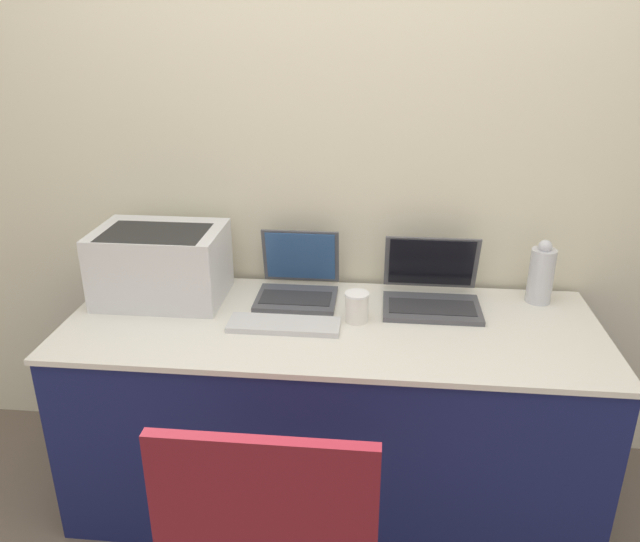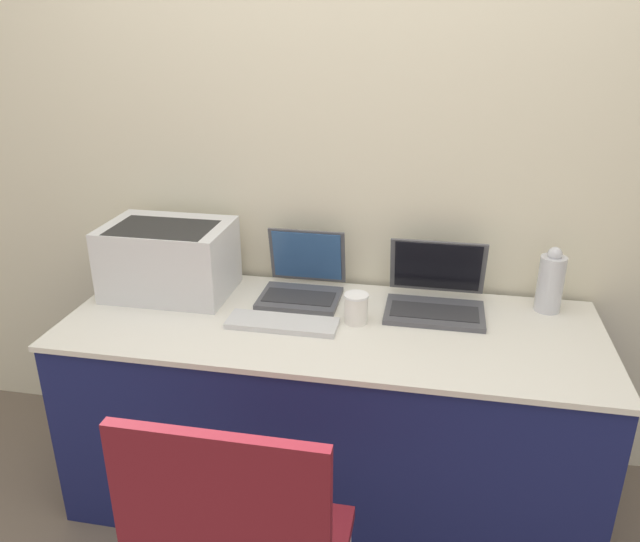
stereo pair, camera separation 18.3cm
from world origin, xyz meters
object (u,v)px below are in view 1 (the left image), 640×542
object	(u,v)px
laptop_left	(298,283)
coffee_cup	(357,307)
metal_pitcher	(541,274)
external_keyboard	(284,325)
printer	(161,262)
laptop_right	(431,291)

from	to	relation	value
laptop_left	coffee_cup	distance (m)	0.30
coffee_cup	metal_pitcher	distance (m)	0.72
external_keyboard	coffee_cup	world-z (taller)	coffee_cup
laptop_left	metal_pitcher	xyz separation A→B (m)	(0.91, 0.04, 0.06)
laptop_left	coffee_cup	world-z (taller)	laptop_left
printer	external_keyboard	xyz separation A→B (m)	(0.49, -0.20, -0.14)
laptop_right	coffee_cup	size ratio (longest dim) A/B	3.29
laptop_left	external_keyboard	world-z (taller)	laptop_left
printer	external_keyboard	distance (m)	0.55
laptop_right	coffee_cup	xyz separation A→B (m)	(-0.27, -0.17, 0.00)
laptop_right	external_keyboard	bearing A→B (deg)	-154.86
laptop_left	laptop_right	distance (m)	0.51
laptop_left	laptop_right	bearing A→B (deg)	-2.80
printer	external_keyboard	bearing A→B (deg)	-21.71
laptop_left	laptop_right	xyz separation A→B (m)	(0.51, -0.02, -0.00)
printer	metal_pitcher	xyz separation A→B (m)	(1.42, 0.11, -0.04)
printer	coffee_cup	distance (m)	0.76
printer	laptop_right	world-z (taller)	printer
laptop_left	metal_pitcher	world-z (taller)	metal_pitcher
laptop_right	external_keyboard	distance (m)	0.57
printer	laptop_right	bearing A→B (deg)	2.62
printer	metal_pitcher	bearing A→B (deg)	4.47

